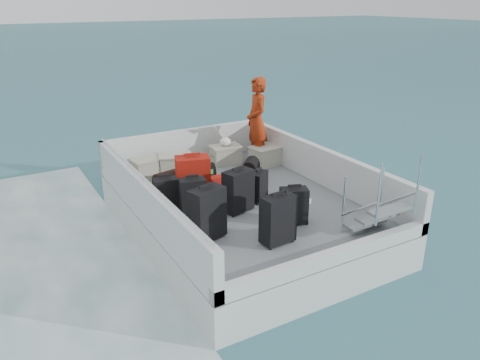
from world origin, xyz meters
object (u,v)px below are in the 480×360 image
object	(u,v)px
suitcase_5	(193,179)
suitcase_8	(231,185)
suitcase_4	(238,191)
crate_0	(148,168)
crate_2	(226,155)
suitcase_3	(278,220)
crate_1	(176,165)
suitcase_0	(207,214)
crate_3	(267,156)
suitcase_7	(258,187)
suitcase_1	(193,197)
passenger	(257,121)
suitcase_2	(166,195)
suitcase_6	(294,206)

from	to	relation	value
suitcase_5	suitcase_8	size ratio (longest dim) A/B	1.09
suitcase_4	crate_0	world-z (taller)	suitcase_4
crate_2	suitcase_3	bearing A→B (deg)	-106.28
crate_0	crate_1	distance (m)	0.55
suitcase_0	crate_3	world-z (taller)	suitcase_0
suitcase_3	crate_2	world-z (taller)	suitcase_3
suitcase_0	suitcase_4	bearing A→B (deg)	19.13
crate_0	suitcase_3	bearing A→B (deg)	-78.67
suitcase_7	suitcase_1	bearing A→B (deg)	143.94
suitcase_0	suitcase_3	size ratio (longest dim) A/B	1.08
suitcase_5	suitcase_8	world-z (taller)	suitcase_5
passenger	crate_2	bearing A→B (deg)	-100.80
suitcase_0	suitcase_5	world-z (taller)	suitcase_0
suitcase_4	crate_1	size ratio (longest dim) A/B	1.15
suitcase_1	crate_3	xyz separation A→B (m)	(2.36, 1.45, -0.12)
suitcase_1	suitcase_8	size ratio (longest dim) A/B	0.86
suitcase_1	suitcase_7	world-z (taller)	suitcase_1
crate_0	passenger	world-z (taller)	passenger
suitcase_1	crate_3	distance (m)	2.77
suitcase_1	suitcase_4	distance (m)	0.75
suitcase_7	crate_2	world-z (taller)	suitcase_7
suitcase_1	suitcase_8	bearing A→B (deg)	39.95
suitcase_4	suitcase_5	xyz separation A→B (m)	(-0.44, 0.80, 0.04)
crate_0	suitcase_1	bearing A→B (deg)	-88.67
suitcase_2	suitcase_4	xyz separation A→B (m)	(1.02, -0.62, 0.07)
suitcase_2	crate_0	xyz separation A→B (m)	(0.27, 1.66, -0.11)
suitcase_1	crate_3	bearing A→B (deg)	43.95
suitcase_1	suitcase_2	distance (m)	0.48
suitcase_1	crate_1	distance (m)	1.99
crate_0	crate_2	bearing A→B (deg)	-1.67
suitcase_5	crate_3	world-z (taller)	suitcase_5
suitcase_4	suitcase_8	size ratio (longest dim) A/B	0.99
crate_3	passenger	distance (m)	0.77
suitcase_8	crate_3	distance (m)	1.65
crate_2	suitcase_6	bearing A→B (deg)	-98.13
suitcase_8	crate_0	xyz separation A→B (m)	(-1.04, 1.51, 0.03)
crate_1	crate_3	size ratio (longest dim) A/B	0.97
crate_1	crate_3	bearing A→B (deg)	-14.23
suitcase_4	suitcase_7	bearing A→B (deg)	6.87
suitcase_0	crate_3	size ratio (longest dim) A/B	1.25
crate_0	passenger	xyz separation A→B (m)	(2.31, -0.32, 0.73)
crate_3	suitcase_4	bearing A→B (deg)	-134.32
crate_0	crate_1	world-z (taller)	crate_1
suitcase_4	crate_0	distance (m)	2.40
crate_3	passenger	size ratio (longest dim) A/B	0.35
suitcase_3	suitcase_4	distance (m)	1.22
suitcase_4	suitcase_6	size ratio (longest dim) A/B	1.22
suitcase_5	suitcase_7	size ratio (longest dim) A/B	1.50
suitcase_3	suitcase_5	xyz separation A→B (m)	(-0.40, 2.02, 0.03)
suitcase_7	passenger	xyz separation A→B (m)	(1.05, 1.76, 0.65)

